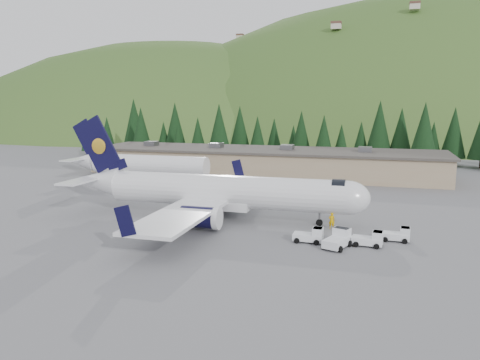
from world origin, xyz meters
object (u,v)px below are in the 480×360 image
object	(u,v)px
baggage_tug_c	(338,239)
ramp_worker	(332,221)
second_airliner	(135,164)
baggage_tug_a	(311,236)
terminal_building	(263,161)
baggage_tug_d	(370,239)
airliner	(217,192)
baggage_tug_b	(398,235)

from	to	relation	value
baggage_tug_c	ramp_worker	distance (m)	7.02
second_airliner	baggage_tug_a	bearing A→B (deg)	-38.21
baggage_tug_a	terminal_building	xyz separation A→B (m)	(-16.54, 44.70, 1.90)
terminal_building	baggage_tug_d	bearing A→B (deg)	-63.12
airliner	second_airliner	xyz separation A→B (m)	(-23.80, 22.02, -0.06)
baggage_tug_b	baggage_tug_d	xyz separation A→B (m)	(-2.73, -2.67, 0.03)
second_airliner	baggage_tug_c	xyz separation A→B (m)	(39.32, -29.51, -2.51)
ramp_worker	baggage_tug_c	bearing A→B (deg)	94.95
baggage_tug_d	ramp_worker	distance (m)	7.17
terminal_building	airliner	bearing A→B (deg)	-84.16
baggage_tug_d	baggage_tug_c	bearing A→B (deg)	-153.56
second_airliner	terminal_building	distance (m)	25.55
baggage_tug_c	baggage_tug_b	bearing A→B (deg)	-36.63
baggage_tug_a	baggage_tug_b	size ratio (longest dim) A/B	1.04
baggage_tug_a	baggage_tug_b	distance (m)	9.16
baggage_tug_d	terminal_building	bearing A→B (deg)	121.06
baggage_tug_a	baggage_tug_b	world-z (taller)	baggage_tug_a
baggage_tug_a	baggage_tug_d	distance (m)	5.91
terminal_building	ramp_worker	world-z (taller)	terminal_building
airliner	baggage_tug_d	bearing A→B (deg)	-19.60
baggage_tug_d	ramp_worker	size ratio (longest dim) A/B	1.61
baggage_tug_a	ramp_worker	world-z (taller)	ramp_worker
baggage_tug_a	ramp_worker	size ratio (longest dim) A/B	1.59
ramp_worker	second_airliner	bearing A→B (deg)	-37.26
airliner	terminal_building	size ratio (longest dim) A/B	0.54
baggage_tug_a	ramp_worker	xyz separation A→B (m)	(1.48, 6.07, 0.24)
baggage_tug_a	ramp_worker	bearing A→B (deg)	77.18
baggage_tug_a	terminal_building	world-z (taller)	terminal_building
second_airliner	ramp_worker	xyz separation A→B (m)	(37.93, -22.63, -2.37)
baggage_tug_b	ramp_worker	bearing A→B (deg)	159.41
airliner	second_airliner	size ratio (longest dim) A/B	1.39
second_airliner	ramp_worker	distance (m)	44.23
baggage_tug_a	baggage_tug_c	world-z (taller)	baggage_tug_c
airliner	terminal_building	distance (m)	38.23
baggage_tug_d	airliner	bearing A→B (deg)	165.57
second_airliner	baggage_tug_d	bearing A→B (deg)	-33.72
baggage_tug_a	second_airliner	bearing A→B (deg)	142.62
baggage_tug_a	baggage_tug_d	xyz separation A→B (m)	(5.90, 0.44, -0.01)
ramp_worker	baggage_tug_b	bearing A→B (deg)	151.05
second_airliner	baggage_tug_a	xyz separation A→B (m)	(36.46, -28.70, -2.60)
terminal_building	ramp_worker	xyz separation A→B (m)	(18.02, -38.63, -1.67)
second_airliner	baggage_tug_d	xyz separation A→B (m)	(42.35, -28.26, -2.61)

